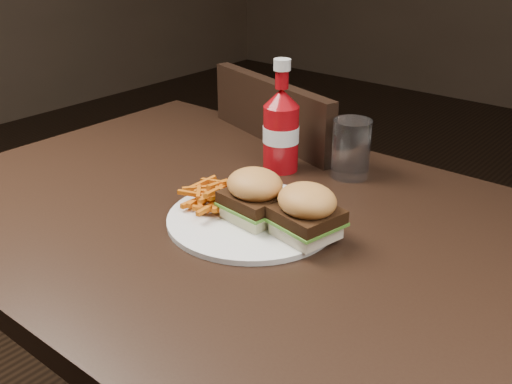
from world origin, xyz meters
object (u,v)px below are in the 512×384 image
Objects in this scene: dining_table at (250,228)px; tumbler at (351,149)px; ketchup_bottle at (281,141)px; chair_far at (329,241)px; plate at (252,219)px.

tumbler is at bearing 82.42° from dining_table.
dining_table is 8.72× the size of ketchup_bottle.
chair_far is at bearing 102.10° from ketchup_bottle.
tumbler reaches higher than plate.
dining_table is 0.23m from ketchup_bottle.
tumbler reaches higher than chair_far.
ketchup_bottle reaches higher than chair_far.
dining_table is 0.03m from plate.
tumbler is (0.12, 0.06, -0.01)m from ketchup_bottle.
plate reaches higher than dining_table.
plate is 0.24m from ketchup_bottle.
plate is at bearing 124.33° from chair_far.
chair_far is at bearing 107.07° from dining_table.
ketchup_bottle is at bearing 115.93° from plate.
tumbler is (0.03, 0.26, 0.08)m from dining_table.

